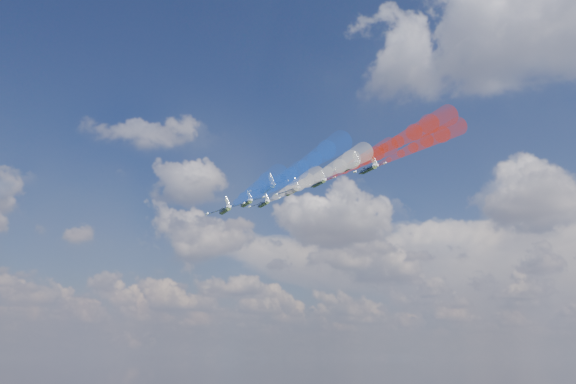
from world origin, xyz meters
The scene contains 16 objects.
jet_lead centered at (-30.96, 5.47, 162.95)m, with size 10.68×13.35×3.56m, color black, non-canonical shape.
trail_lead centered at (-10.15, -9.89, 161.14)m, with size 4.45×40.06×4.45m, color white, non-canonical shape.
jet_inner_left centered at (-26.61, -8.58, 159.67)m, with size 10.68×13.35×3.56m, color black, non-canonical shape.
trail_inner_left centered at (-5.80, -23.95, 157.86)m, with size 4.45×40.06×4.45m, color blue, non-canonical shape.
jet_inner_right centered at (-12.09, 8.02, 167.26)m, with size 10.68×13.35×3.56m, color black, non-canonical shape.
trail_inner_right centered at (8.72, -7.34, 165.45)m, with size 4.45×40.06×4.45m, color red, non-canonical shape.
jet_outer_left centered at (-20.42, -25.23, 153.50)m, with size 10.68×13.35×3.56m, color black, non-canonical shape.
trail_outer_left centered at (0.39, -40.59, 151.69)m, with size 4.45×40.06×4.45m, color blue, non-canonical shape.
jet_center_third centered at (-10.00, -9.29, 160.56)m, with size 10.68×13.35×3.56m, color black, non-canonical shape.
trail_center_third centered at (10.81, -24.65, 158.75)m, with size 4.45×40.06×4.45m, color white, non-canonical shape.
jet_outer_right centered at (4.03, 9.88, 169.30)m, with size 10.68×13.35×3.56m, color black, non-canonical shape.
trail_outer_right centered at (24.83, -5.48, 167.49)m, with size 4.45×40.06×4.45m, color red, non-canonical shape.
jet_rear_left centered at (-5.51, -26.63, 156.81)m, with size 10.68×13.35×3.56m, color black, non-canonical shape.
trail_rear_left centered at (15.30, -41.99, 155.00)m, with size 4.45×40.06×4.45m, color blue, non-canonical shape.
jet_rear_right centered at (8.79, -9.97, 164.22)m, with size 10.68×13.35×3.56m, color black, non-canonical shape.
trail_rear_right centered at (29.60, -25.34, 162.41)m, with size 4.45×40.06×4.45m, color red, non-canonical shape.
Camera 1 is at (83.65, -146.03, 115.83)m, focal length 38.74 mm.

